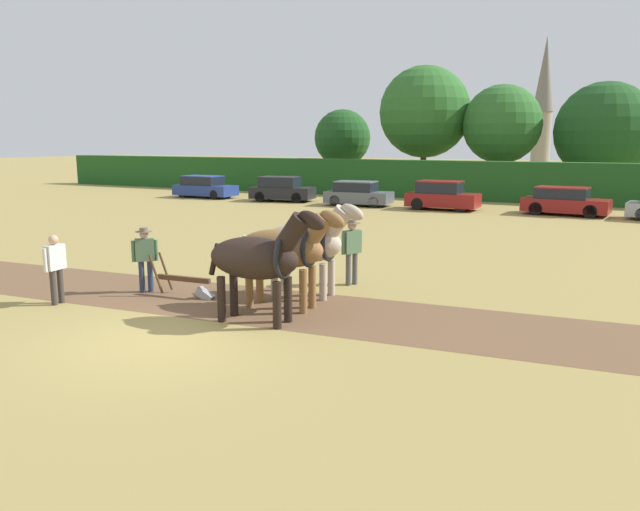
{
  "coord_description": "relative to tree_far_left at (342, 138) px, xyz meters",
  "views": [
    {
      "loc": [
        7.99,
        -8.84,
        3.8
      ],
      "look_at": [
        1.25,
        4.13,
        1.1
      ],
      "focal_mm": 35.0,
      "sensor_mm": 36.0,
      "label": 1
    }
  ],
  "objects": [
    {
      "name": "farmer_at_plow",
      "position": [
        11.28,
        -35.27,
        -3.04
      ],
      "size": [
        0.49,
        0.48,
        1.65
      ],
      "rotation": [
        0.0,
        0.0,
        -0.79
      ],
      "color": "#28334C",
      "rests_on": "ground"
    },
    {
      "name": "draft_horse_trail_left",
      "position": [
        15.1,
        -33.72,
        -2.66
      ],
      "size": [
        2.73,
        1.18,
        2.41
      ],
      "rotation": [
        0.0,
        0.0,
        0.09
      ],
      "color": "#B2A38E",
      "rests_on": "ground"
    },
    {
      "name": "parked_car_far_left",
      "position": [
        -4.02,
        -13.17,
        -3.3
      ],
      "size": [
        4.3,
        1.76,
        1.47
      ],
      "rotation": [
        0.0,
        0.0,
        -0.0
      ],
      "color": "navy",
      "rests_on": "ground"
    },
    {
      "name": "parked_car_center_left",
      "position": [
        7.34,
        -13.27,
        -3.31
      ],
      "size": [
        3.98,
        2.04,
        1.45
      ],
      "rotation": [
        0.0,
        0.0,
        0.08
      ],
      "color": "#565B66",
      "rests_on": "ground"
    },
    {
      "name": "tree_center_left",
      "position": [
        13.08,
        -1.42,
        0.91
      ],
      "size": [
        5.49,
        5.49,
        7.68
      ],
      "color": "brown",
      "rests_on": "ground"
    },
    {
      "name": "draft_horse_lead_right",
      "position": [
        15.2,
        -34.97,
        -2.63
      ],
      "size": [
        2.76,
        1.1,
        2.39
      ],
      "rotation": [
        0.0,
        0.0,
        0.09
      ],
      "color": "brown",
      "rests_on": "ground"
    },
    {
      "name": "tree_left",
      "position": [
        7.4,
        -1.41,
        1.87
      ],
      "size": [
        6.73,
        6.73,
        9.25
      ],
      "color": "brown",
      "rests_on": "ground"
    },
    {
      "name": "parked_car_center_right",
      "position": [
        18.72,
        -12.61,
        -3.3
      ],
      "size": [
        4.34,
        2.11,
        1.45
      ],
      "rotation": [
        0.0,
        0.0,
        -0.07
      ],
      "color": "maroon",
      "rests_on": "ground"
    },
    {
      "name": "farmer_onlooker_left",
      "position": [
        10.26,
        -37.14,
        -3.05
      ],
      "size": [
        0.24,
        0.66,
        1.65
      ],
      "rotation": [
        0.0,
        0.0,
        0.08
      ],
      "color": "#38332D",
      "rests_on": "ground"
    },
    {
      "name": "parked_car_center",
      "position": [
        12.38,
        -13.12,
        -3.24
      ],
      "size": [
        3.91,
        1.74,
        1.61
      ],
      "rotation": [
        0.0,
        0.0,
        0.0
      ],
      "color": "maroon",
      "rests_on": "ground"
    },
    {
      "name": "draft_horse_lead_left",
      "position": [
        15.32,
        -36.22,
        -2.61
      ],
      "size": [
        2.77,
        1.11,
        2.51
      ],
      "rotation": [
        0.0,
        0.0,
        0.09
      ],
      "color": "black",
      "rests_on": "ground"
    },
    {
      "name": "plowed_furrow_strip",
      "position": [
        9.88,
        -35.43,
        -4.0
      ],
      "size": [
        35.02,
        6.18,
        0.01
      ],
      "primitive_type": "cube",
      "rotation": [
        0.0,
        0.0,
        0.09
      ],
      "color": "brown",
      "rests_on": "ground"
    },
    {
      "name": "plow",
      "position": [
        12.58,
        -35.2,
        -3.68
      ],
      "size": [
        1.73,
        0.49,
        1.13
      ],
      "rotation": [
        0.0,
        0.0,
        0.09
      ],
      "color": "#4C331E",
      "rests_on": "ground"
    },
    {
      "name": "tree_far_left",
      "position": [
        0.0,
        0.0,
        0.0
      ],
      "size": [
        4.6,
        4.6,
        6.32
      ],
      "color": "#4C3823",
      "rests_on": "ground"
    },
    {
      "name": "hedgerow",
      "position": [
        14.34,
        -6.62,
        -2.75
      ],
      "size": [
        74.02,
        1.44,
        2.51
      ],
      "primitive_type": "cube",
      "color": "#1E511E",
      "rests_on": "ground"
    },
    {
      "name": "farmer_beside_team",
      "position": [
        15.58,
        -32.13,
        -2.96
      ],
      "size": [
        0.44,
        0.62,
        1.76
      ],
      "rotation": [
        0.0,
        0.0,
        -0.45
      ],
      "color": "#4C4C4C",
      "rests_on": "ground"
    },
    {
      "name": "church_spire",
      "position": [
        10.42,
        35.47,
        4.49
      ],
      "size": [
        2.5,
        2.5,
        16.24
      ],
      "color": "gray",
      "rests_on": "ground"
    },
    {
      "name": "parked_car_left",
      "position": [
        1.91,
        -12.94,
        -3.26
      ],
      "size": [
        4.2,
        2.51,
        1.56
      ],
      "rotation": [
        0.0,
        0.0,
        0.19
      ],
      "color": "black",
      "rests_on": "ground"
    },
    {
      "name": "tree_center",
      "position": [
        19.61,
        -0.22,
        0.41
      ],
      "size": [
        6.57,
        6.57,
        7.71
      ],
      "color": "#423323",
      "rests_on": "ground"
    },
    {
      "name": "ground_plane",
      "position": [
        14.34,
        -38.11,
        -4.0
      ],
      "size": [
        240.0,
        240.0,
        0.0
      ],
      "primitive_type": "plane",
      "color": "#998447"
    }
  ]
}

